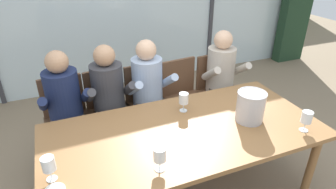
{
  "coord_description": "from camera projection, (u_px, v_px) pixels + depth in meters",
  "views": [
    {
      "loc": [
        -0.85,
        -1.73,
        2.06
      ],
      "look_at": [
        0.0,
        0.35,
        0.87
      ],
      "focal_mm": 30.7,
      "sensor_mm": 36.0,
      "label": 1
    }
  ],
  "objects": [
    {
      "name": "ground",
      "position": [
        148.0,
        135.0,
        3.48
      ],
      "size": [
        14.0,
        14.0,
        0.0
      ],
      "primitive_type": "plane",
      "color": "#847056"
    },
    {
      "name": "window_glass_panel",
      "position": [
        110.0,
        2.0,
        4.14
      ],
      "size": [
        7.45,
        0.03,
        2.6
      ],
      "primitive_type": "cube",
      "color": "silver",
      "rests_on": "ground"
    },
    {
      "name": "dining_table",
      "position": [
        184.0,
        136.0,
        2.35
      ],
      "size": [
        2.25,
        1.07,
        0.72
      ],
      "color": "olive",
      "rests_on": "ground"
    },
    {
      "name": "chair_near_curtain",
      "position": [
        66.0,
        114.0,
        2.89
      ],
      "size": [
        0.45,
        0.45,
        0.9
      ],
      "rotation": [
        0.0,
        0.0,
        0.03
      ],
      "color": "brown",
      "rests_on": "ground"
    },
    {
      "name": "chair_left_of_center",
      "position": [
        109.0,
        104.0,
        3.07
      ],
      "size": [
        0.5,
        0.5,
        0.9
      ],
      "rotation": [
        0.0,
        0.0,
        0.15
      ],
      "color": "brown",
      "rests_on": "ground"
    },
    {
      "name": "chair_center",
      "position": [
        147.0,
        99.0,
        3.17
      ],
      "size": [
        0.45,
        0.45,
        0.9
      ],
      "rotation": [
        0.0,
        0.0,
        0.03
      ],
      "color": "brown",
      "rests_on": "ground"
    },
    {
      "name": "chair_right_of_center",
      "position": [
        182.0,
        93.0,
        3.31
      ],
      "size": [
        0.48,
        0.48,
        0.9
      ],
      "rotation": [
        0.0,
        0.0,
        0.1
      ],
      "color": "brown",
      "rests_on": "ground"
    },
    {
      "name": "chair_near_window_right",
      "position": [
        216.0,
        86.0,
        3.46
      ],
      "size": [
        0.49,
        0.49,
        0.9
      ],
      "rotation": [
        0.0,
        0.0,
        0.11
      ],
      "color": "brown",
      "rests_on": "ground"
    },
    {
      "name": "person_navy_polo",
      "position": [
        66.0,
        105.0,
        2.7
      ],
      "size": [
        0.48,
        0.63,
        1.22
      ],
      "rotation": [
        0.0,
        0.0,
        0.07
      ],
      "color": "#192347",
      "rests_on": "ground"
    },
    {
      "name": "person_charcoal_jacket",
      "position": [
        110.0,
        97.0,
        2.84
      ],
      "size": [
        0.46,
        0.61,
        1.22
      ],
      "rotation": [
        0.0,
        0.0,
        0.01
      ],
      "color": "#38383D",
      "rests_on": "ground"
    },
    {
      "name": "person_pale_blue_shirt",
      "position": [
        150.0,
        90.0,
        2.99
      ],
      "size": [
        0.49,
        0.63,
        1.22
      ],
      "rotation": [
        0.0,
        0.0,
        0.09
      ],
      "color": "#9EB2D1",
      "rests_on": "ground"
    },
    {
      "name": "person_beige_jumper",
      "position": [
        224.0,
        77.0,
        3.28
      ],
      "size": [
        0.47,
        0.62,
        1.22
      ],
      "rotation": [
        0.0,
        0.0,
        -0.04
      ],
      "color": "#B7AD9E",
      "rests_on": "ground"
    },
    {
      "name": "ice_bucket_primary",
      "position": [
        251.0,
        106.0,
        2.39
      ],
      "size": [
        0.24,
        0.24,
        0.26
      ],
      "color": "#B7B7BC",
      "rests_on": "dining_table"
    },
    {
      "name": "wine_glass_by_left_taster",
      "position": [
        184.0,
        99.0,
        2.53
      ],
      "size": [
        0.08,
        0.08,
        0.17
      ],
      "color": "silver",
      "rests_on": "dining_table"
    },
    {
      "name": "wine_glass_near_bucket",
      "position": [
        160.0,
        155.0,
        1.86
      ],
      "size": [
        0.08,
        0.08,
        0.17
      ],
      "color": "silver",
      "rests_on": "dining_table"
    },
    {
      "name": "wine_glass_center_pour",
      "position": [
        49.0,
        165.0,
        1.78
      ],
      "size": [
        0.08,
        0.08,
        0.17
      ],
      "color": "silver",
      "rests_on": "dining_table"
    },
    {
      "name": "wine_glass_by_right_taster",
      "position": [
        307.0,
        117.0,
        2.26
      ],
      "size": [
        0.08,
        0.08,
        0.17
      ],
      "color": "silver",
      "rests_on": "dining_table"
    }
  ]
}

